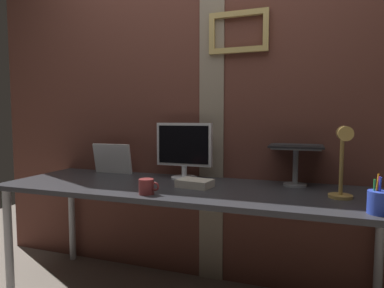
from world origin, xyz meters
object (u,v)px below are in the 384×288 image
(pen_cup, at_px, (379,202))
(laptop, at_px, (296,138))
(desk_lamp, at_px, (343,154))
(whiteboard_panel, at_px, (112,159))
(coffee_mug, at_px, (147,187))
(monitor, at_px, (184,148))

(pen_cup, bearing_deg, laptop, 122.16)
(laptop, bearing_deg, desk_lamp, -57.55)
(desk_lamp, bearing_deg, whiteboard_panel, 168.51)
(pen_cup, height_order, coffee_mug, pen_cup)
(laptop, height_order, desk_lamp, laptop)
(pen_cup, distance_m, coffee_mug, 1.11)
(laptop, distance_m, whiteboard_panel, 1.31)
(coffee_mug, bearing_deg, desk_lamp, 11.75)
(laptop, height_order, whiteboard_panel, laptop)
(monitor, relative_size, whiteboard_panel, 1.27)
(laptop, bearing_deg, pen_cup, -57.84)
(whiteboard_panel, xyz_separation_m, desk_lamp, (1.53, -0.31, 0.12))
(whiteboard_panel, relative_size, coffee_mug, 2.59)
(whiteboard_panel, bearing_deg, coffee_mug, -43.33)
(monitor, distance_m, laptop, 0.73)
(monitor, distance_m, pen_cup, 1.20)
(whiteboard_panel, height_order, coffee_mug, whiteboard_panel)
(laptop, relative_size, coffee_mug, 2.69)
(monitor, bearing_deg, laptop, 5.68)
(monitor, xyz_separation_m, pen_cup, (1.08, -0.49, -0.16))
(laptop, height_order, pen_cup, laptop)
(whiteboard_panel, bearing_deg, pen_cup, -17.28)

